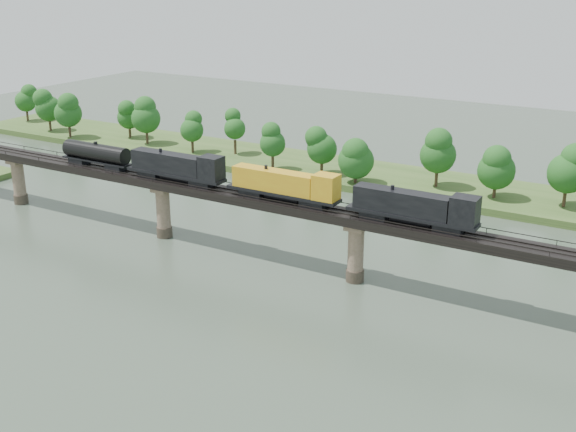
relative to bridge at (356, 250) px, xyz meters
The scene contains 6 objects.
ground 30.49m from the bridge, 90.00° to the right, with size 400.00×400.00×0.00m, color #344234.
far_bank 55.20m from the bridge, 90.00° to the left, with size 300.00×24.00×1.60m, color #355020.
bridge is the anchor object (origin of this frame).
bridge_superstructure 6.33m from the bridge, 90.00° to the left, with size 220.00×4.90×0.75m.
far_treeline 51.30m from the bridge, 99.23° to the left, with size 289.06×17.54×13.60m.
freight_train 22.92m from the bridge, behind, with size 83.62×3.26×5.76m.
Camera 1 is at (45.54, -68.56, 48.99)m, focal length 45.00 mm.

